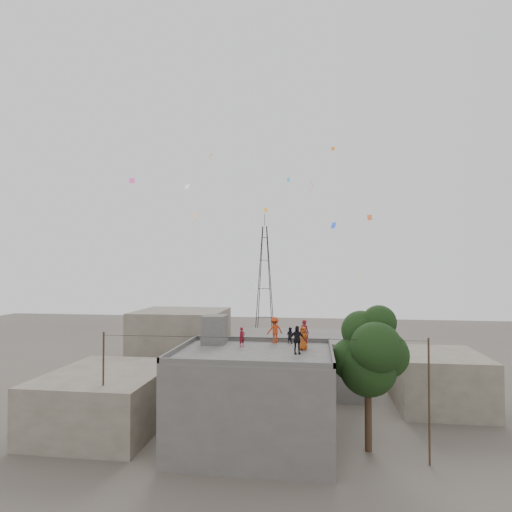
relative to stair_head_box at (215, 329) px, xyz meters
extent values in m
plane|color=#4B453D|center=(3.20, -2.60, -7.10)|extent=(140.00, 140.00, 0.00)
cube|color=#53504E|center=(3.20, -2.60, -4.10)|extent=(10.00, 8.00, 6.00)
cube|color=#4F4D4A|center=(3.20, -2.60, -1.05)|extent=(10.00, 8.00, 0.10)
cube|color=#53504E|center=(3.20, 1.32, -0.85)|extent=(10.00, 0.15, 0.30)
cube|color=#53504E|center=(3.20, -6.53, -0.85)|extent=(10.00, 0.15, 0.30)
cube|color=#53504E|center=(8.12, -2.60, -0.85)|extent=(0.15, 8.00, 0.30)
cube|color=#53504E|center=(-1.72, -2.60, -0.85)|extent=(0.15, 8.00, 0.30)
cube|color=#53504E|center=(0.00, 0.00, 0.00)|extent=(1.60, 1.80, 2.00)
cube|color=#635D4E|center=(-7.80, -0.60, -5.10)|extent=(8.00, 10.00, 4.00)
cube|color=#53504E|center=(5.20, 11.40, -4.60)|extent=(12.00, 9.00, 5.00)
cube|color=#635D4E|center=(-6.80, 13.40, -3.60)|extent=(9.00, 8.00, 7.00)
cube|color=#635D4E|center=(17.20, 7.40, -4.90)|extent=(7.00, 8.00, 4.40)
cylinder|color=black|center=(10.40, -2.10, -5.10)|extent=(0.44, 0.44, 4.00)
cylinder|color=black|center=(10.55, -2.00, -3.50)|extent=(0.64, 0.91, 2.14)
sphere|color=black|center=(10.40, -2.10, -1.90)|extent=(3.60, 3.60, 3.60)
sphere|color=black|center=(11.50, -1.80, -1.10)|extent=(3.00, 3.00, 3.00)
sphere|color=black|center=(9.50, -1.60, -1.50)|extent=(2.80, 2.80, 2.80)
sphere|color=black|center=(10.80, -2.90, -0.50)|extent=(3.20, 3.20, 3.20)
sphere|color=black|center=(10.10, -1.20, 0.30)|extent=(2.60, 2.60, 2.60)
sphere|color=black|center=(11.20, -1.50, 0.90)|extent=(2.20, 2.20, 2.20)
cylinder|color=black|center=(-6.30, -4.10, -3.40)|extent=(0.12, 0.12, 7.40)
cylinder|color=black|center=(13.70, -3.60, -3.40)|extent=(0.12, 0.12, 7.40)
cylinder|color=black|center=(3.70, -3.85, 0.10)|extent=(20.00, 0.52, 0.02)
cylinder|color=black|center=(-1.65, 36.55, 1.90)|extent=(1.27, 1.27, 18.01)
cylinder|color=black|center=(0.05, 36.55, 1.90)|extent=(1.27, 1.27, 18.01)
cylinder|color=black|center=(0.05, 38.25, 1.90)|extent=(1.27, 1.27, 18.01)
cylinder|color=black|center=(-1.65, 38.25, 1.90)|extent=(1.27, 1.27, 18.01)
cube|color=black|center=(-0.80, 37.40, -3.50)|extent=(2.36, 0.08, 0.08)
cube|color=black|center=(-0.80, 37.40, -3.50)|extent=(0.08, 2.36, 0.08)
cube|color=black|center=(-0.80, 37.40, 1.00)|extent=(1.81, 0.08, 0.08)
cube|color=black|center=(-0.80, 37.40, 1.00)|extent=(0.08, 1.81, 0.08)
cube|color=black|center=(-0.80, 37.40, 5.50)|extent=(1.26, 0.08, 0.08)
cube|color=black|center=(-0.80, 37.40, 5.50)|extent=(0.08, 1.26, 0.08)
cube|color=black|center=(-0.80, 37.40, 9.10)|extent=(0.82, 0.08, 0.08)
cube|color=black|center=(-0.80, 37.40, 9.10)|extent=(0.08, 0.82, 0.08)
cylinder|color=black|center=(-0.80, 37.40, 11.90)|extent=(0.08, 0.08, 2.00)
imported|color=maroon|center=(6.37, -0.10, -0.10)|extent=(0.78, 0.69, 1.80)
imported|color=#B54914|center=(6.31, -1.60, -0.23)|extent=(0.88, 0.74, 1.53)
imported|color=black|center=(5.33, 0.77, -0.43)|extent=(0.70, 0.67, 1.14)
imported|color=black|center=(5.96, -2.90, -0.12)|extent=(1.10, 0.67, 1.76)
imported|color=#BF3A15|center=(4.22, 0.80, -0.07)|extent=(1.38, 1.19, 1.85)
imported|color=maroon|center=(2.14, -0.96, -0.34)|extent=(0.55, 0.57, 1.32)
plane|color=orange|center=(-2.85, 4.71, 8.77)|extent=(0.34, 0.51, 0.39)
plane|color=#DD2276|center=(6.87, 4.20, 11.14)|extent=(0.36, 0.63, 0.53)
plane|color=#FFA827|center=(2.40, 11.16, 9.97)|extent=(0.46, 0.41, 0.38)
plane|color=blue|center=(8.47, 1.91, 7.51)|extent=(0.42, 0.46, 0.44)
plane|color=white|center=(-4.81, 8.87, 12.03)|extent=(0.56, 0.45, 0.46)
plane|color=orange|center=(8.80, 10.02, 15.43)|extent=(0.35, 0.22, 0.30)
plane|color=green|center=(2.53, -0.06, 3.40)|extent=(0.38, 0.51, 0.37)
plane|color=#CF5630|center=(11.65, 6.64, 8.59)|extent=(0.38, 0.37, 0.44)
plane|color=orange|center=(-0.86, 2.18, 13.12)|extent=(0.38, 0.48, 0.30)
plane|color=#4599D1|center=(4.52, 12.42, 13.14)|extent=(0.38, 0.37, 0.39)
plane|color=#FF50B4|center=(-8.22, 4.28, 11.76)|extent=(0.47, 0.27, 0.41)
plane|color=gold|center=(10.11, -0.65, 3.87)|extent=(0.44, 0.63, 0.46)
plane|color=green|center=(5.95, 0.06, 3.40)|extent=(0.17, 0.45, 0.41)
camera|label=1|loc=(7.11, -29.93, 4.48)|focal=30.00mm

